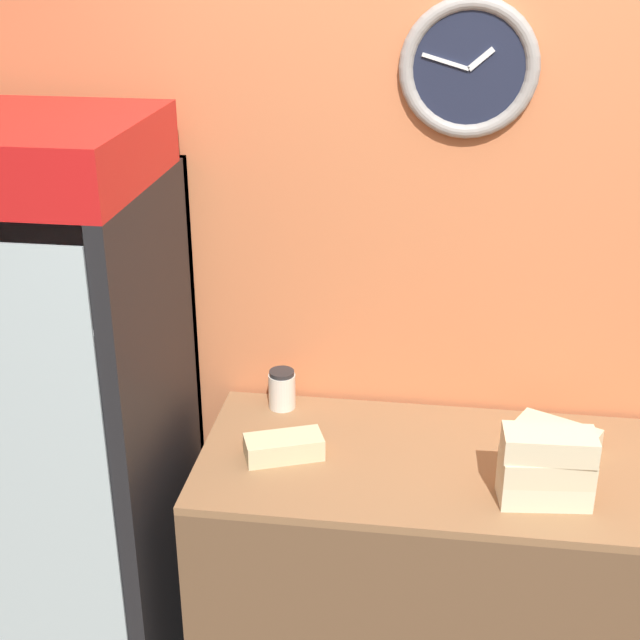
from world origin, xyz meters
TOP-DOWN VIEW (x-y plane):
  - wall_back at (-0.00, 1.27)m, footprint 5.20×0.10m
  - prep_counter at (0.00, 0.89)m, footprint 1.88×0.67m
  - beverage_cooler at (-1.44, 0.91)m, footprint 0.79×0.72m
  - sandwich_stack_bottom at (0.06, 0.72)m, footprint 0.26×0.14m
  - sandwich_stack_middle at (0.06, 0.72)m, footprint 0.26×0.14m
  - sandwich_stack_top at (0.06, 0.72)m, footprint 0.25×0.13m
  - sandwich_flat_left at (-0.69, 0.84)m, footprint 0.25×0.18m
  - sandwich_flat_right at (0.13, 1.03)m, footprint 0.27×0.21m
  - condiment_jar at (-0.75, 1.14)m, footprint 0.09×0.09m

SIDE VIEW (x-z plane):
  - prep_counter at x=0.00m, z-range 0.00..0.88m
  - sandwich_flat_right at x=0.13m, z-range 0.88..0.94m
  - sandwich_flat_left at x=-0.69m, z-range 0.88..0.94m
  - sandwich_stack_bottom at x=0.06m, z-range 0.88..0.95m
  - condiment_jar at x=-0.75m, z-range 0.87..1.01m
  - sandwich_stack_middle at x=0.06m, z-range 0.95..1.02m
  - beverage_cooler at x=-1.44m, z-range 0.10..1.96m
  - sandwich_stack_top at x=0.06m, z-range 1.02..1.09m
  - wall_back at x=0.00m, z-range 0.01..2.71m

